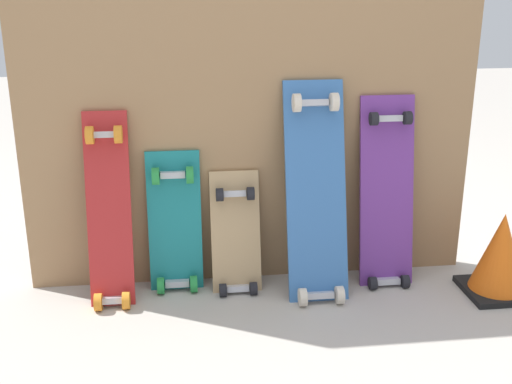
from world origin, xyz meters
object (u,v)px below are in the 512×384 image
object	(u,v)px
skateboard_teal	(175,229)
skateboard_natural	(236,241)
skateboard_purple	(387,200)
traffic_cone	(500,255)
skateboard_blue	(316,199)
skateboard_red	(109,218)

from	to	relation	value
skateboard_teal	skateboard_natural	world-z (taller)	skateboard_teal
skateboard_teal	skateboard_purple	size ratio (longest dim) A/B	0.75
skateboard_teal	traffic_cone	world-z (taller)	skateboard_teal
skateboard_natural	traffic_cone	xyz separation A→B (m)	(1.03, -0.19, -0.04)
traffic_cone	skateboard_purple	bearing A→B (deg)	155.80
skateboard_natural	skateboard_blue	world-z (taller)	skateboard_blue
skateboard_red	skateboard_purple	bearing A→B (deg)	1.40
skateboard_teal	skateboard_purple	world-z (taller)	skateboard_purple
skateboard_natural	skateboard_purple	size ratio (longest dim) A/B	0.66
skateboard_red	skateboard_purple	distance (m)	1.10
skateboard_red	skateboard_natural	bearing A→B (deg)	3.27
skateboard_natural	skateboard_blue	size ratio (longest dim) A/B	0.61
skateboard_purple	traffic_cone	world-z (taller)	skateboard_purple
skateboard_natural	traffic_cone	world-z (taller)	skateboard_natural
traffic_cone	skateboard_red	bearing A→B (deg)	174.01
skateboard_red	skateboard_blue	distance (m)	0.80
skateboard_purple	traffic_cone	xyz separation A→B (m)	(0.41, -0.19, -0.18)
skateboard_teal	skateboard_blue	size ratio (longest dim) A/B	0.70
skateboard_blue	skateboard_natural	bearing A→B (deg)	169.56
skateboard_teal	traffic_cone	bearing A→B (deg)	-9.76
skateboard_teal	skateboard_purple	xyz separation A→B (m)	(0.85, -0.03, 0.10)
skateboard_teal	skateboard_natural	distance (m)	0.25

